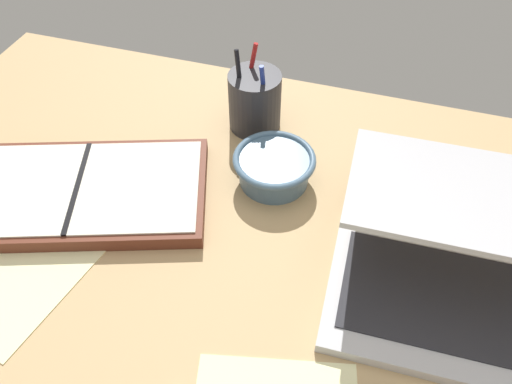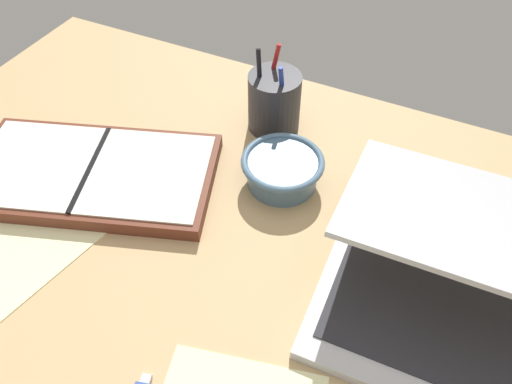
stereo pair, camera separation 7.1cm
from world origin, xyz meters
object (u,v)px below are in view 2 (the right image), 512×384
at_px(laptop, 446,290).
at_px(bowl, 282,169).
at_px(pen_cup, 274,102).
at_px(planner, 92,174).

bearing_deg(laptop, bowl, 153.42).
distance_m(pen_cup, planner, 0.33).
bearing_deg(planner, bowl, 5.55).
height_order(pen_cup, planner, pen_cup).
bearing_deg(bowl, pen_cup, 119.69).
xyz_separation_m(laptop, bowl, (-0.28, 0.13, -0.02)).
bearing_deg(pen_cup, bowl, -60.31).
height_order(bowl, pen_cup, pen_cup).
bearing_deg(bowl, laptop, -24.66).
distance_m(laptop, pen_cup, 0.43).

